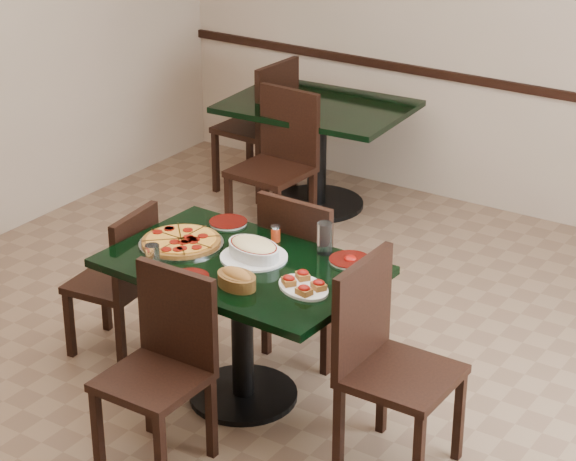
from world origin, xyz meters
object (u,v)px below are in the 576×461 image
Objects in this scene: bread_basket at (237,279)px; bruschetta_platter at (303,284)px; chair_far at (307,267)px; pepperoni_pizza at (181,241)px; back_table at (317,135)px; chair_near at (164,358)px; main_table at (242,297)px; chair_right at (384,354)px; lasagna_casserole at (254,250)px; back_chair_near at (279,156)px; chair_left at (122,275)px; back_chair_left at (264,119)px.

bruschetta_platter is at bearing 40.76° from bread_basket.
pepperoni_pizza is (-0.41, -0.52, 0.24)m from chair_far.
back_table is 3.07m from chair_near.
pepperoni_pizza is (-0.37, 0.01, 0.20)m from main_table.
pepperoni_pizza is at bearing 86.04° from chair_right.
pepperoni_pizza is (-1.20, 0.09, 0.21)m from chair_right.
chair_near reaches higher than lasagna_casserole.
back_chair_near reaches higher than lasagna_casserole.
lasagna_casserole is (0.39, 0.07, 0.03)m from pepperoni_pizza.
pepperoni_pizza is at bearing 168.09° from bread_basket.
chair_right reaches higher than pepperoni_pizza.
back_table is 2.31m from chair_left.
main_table is 0.59m from chair_near.
chair_left is 2.41m from back_chair_left.
bruschetta_platter is (1.19, -0.09, 0.31)m from chair_left.
chair_left is at bearing -178.98° from main_table.
chair_near is 2.73× the size of lasagna_casserole.
back_chair_near is (-1.01, 1.26, 0.02)m from chair_far.
lasagna_casserole is 0.31m from bread_basket.
chair_far is 3.99× the size of bread_basket.
chair_right is 1.01× the size of back_chair_near.
bread_basket is (0.13, -0.21, 0.22)m from main_table.
chair_near is 0.71m from bruschetta_platter.
lasagna_casserole is at bearing -176.83° from bruschetta_platter.
chair_near is 3.88× the size of bread_basket.
back_chair_near is 2.85× the size of bruschetta_platter.
back_chair_left is (-2.30, 2.41, 0.00)m from chair_right.
back_chair_near reaches higher than back_table.
back_chair_left is at bearing 116.57° from chair_near.
lasagna_casserole reaches higher than main_table.
chair_right reaches higher than back_table.
main_table is at bearing -165.45° from bruschetta_platter.
pepperoni_pizza is (0.42, -0.01, 0.31)m from chair_left.
back_table is 1.29× the size of chair_right.
back_chair_left reaches higher than main_table.
bruschetta_platter is (0.38, -0.14, -0.02)m from lasagna_casserole.
chair_near is 3.26m from back_chair_left.
chair_far is at bearing 42.80° from back_chair_left.
back_chair_left is 3.01m from bread_basket.
main_table is 0.80m from chair_left.
lasagna_casserole is 1.42× the size of bread_basket.
bread_basket is (1.60, -2.54, 0.24)m from back_chair_left.
pepperoni_pizza is at bearing -161.48° from bruschetta_platter.
back_chair_near reaches higher than bruschetta_platter.
chair_near is at bearing -88.79° from main_table.
main_table is 2.53m from back_table.
chair_left is 1.00m from bread_basket.
lasagna_casserole is at bearing 89.35° from chair_far.
chair_left is 2.44× the size of bruschetta_platter.
chair_right is 2.34× the size of pepperoni_pizza.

